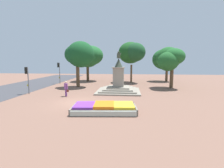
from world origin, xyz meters
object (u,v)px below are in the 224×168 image
flower_planter (104,108)px  traffic_light_mid_block (27,75)px  pedestrian_with_handbag (66,88)px  statue_monument (118,85)px  traffic_light_far_corner (59,69)px

flower_planter → traffic_light_mid_block: bearing=147.3°
flower_planter → pedestrian_with_handbag: 7.55m
statue_monument → pedestrian_with_handbag: (-5.66, -3.39, 0.04)m
flower_planter → statue_monument: statue_monument is taller
statue_monument → pedestrian_with_handbag: bearing=-149.0°
flower_planter → statue_monument: (0.59, 8.95, 0.64)m
traffic_light_mid_block → statue_monument: bearing=12.9°
statue_monument → pedestrian_with_handbag: statue_monument is taller
statue_monument → traffic_light_mid_block: bearing=-167.1°
statue_monument → pedestrian_with_handbag: size_ratio=3.15×
traffic_light_far_corner → pedestrian_with_handbag: size_ratio=2.10×
statue_monument → traffic_light_mid_block: statue_monument is taller
traffic_light_far_corner → statue_monument: bearing=-33.3°
flower_planter → pedestrian_with_handbag: bearing=132.4°
statue_monument → traffic_light_far_corner: 12.84m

